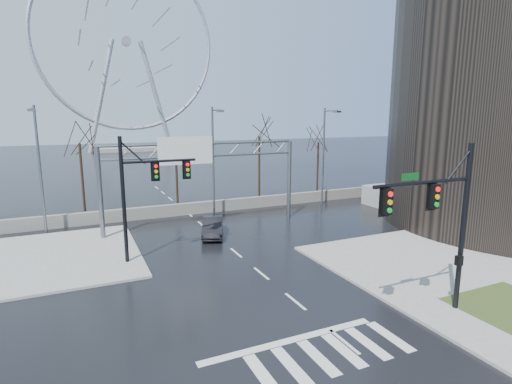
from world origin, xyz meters
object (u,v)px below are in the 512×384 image
signal_mast_near (444,215)px  ferris_wheel (127,49)px  sign_gantry (199,166)px  car (213,227)px  signal_mast_far (142,187)px

signal_mast_near → ferris_wheel: ferris_wheel is taller
signal_mast_near → sign_gantry: (-5.52, 19.00, 0.31)m
signal_mast_near → ferris_wheel: size_ratio=0.16×
car → signal_mast_near: bearing=-51.9°
ferris_wheel → car: bearing=-93.6°
signal_mast_near → car: 17.80m
sign_gantry → car: size_ratio=3.74×
car → sign_gantry: bearing=114.6°
sign_gantry → ferris_wheel: (5.38, 80.04, 20.95)m
signal_mast_near → ferris_wheel: 101.29m
ferris_wheel → sign_gantry: bearing=-93.8°
signal_mast_near → sign_gantry: 19.79m
sign_gantry → ferris_wheel: bearing=86.2°
sign_gantry → ferris_wheel: ferris_wheel is taller
signal_mast_far → ferris_wheel: bearing=82.8°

